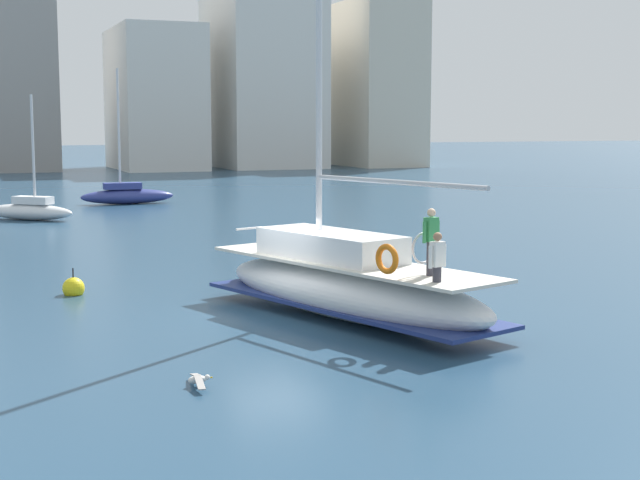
{
  "coord_description": "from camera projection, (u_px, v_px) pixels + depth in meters",
  "views": [
    {
      "loc": [
        -7.75,
        -22.68,
        4.99
      ],
      "look_at": [
        1.62,
        0.93,
        1.8
      ],
      "focal_mm": 52.09,
      "sensor_mm": 36.0,
      "label": 1
    }
  ],
  "objects": [
    {
      "name": "waterfront_buildings",
      "position": [
        75.0,
        84.0,
        99.69
      ],
      "size": [
        85.67,
        18.35,
        22.44
      ],
      "color": "#C6AD8E",
      "rests_on": "ground"
    },
    {
      "name": "mooring_buoy",
      "position": [
        74.0,
        288.0,
        27.21
      ],
      "size": [
        0.64,
        0.64,
        0.92
      ],
      "color": "yellow",
      "rests_on": "ground"
    },
    {
      "name": "seagull",
      "position": [
        198.0,
        379.0,
        17.7
      ],
      "size": [
        0.48,
        1.14,
        0.17
      ],
      "color": "silver",
      "rests_on": "ground"
    },
    {
      "name": "moored_sloop_near",
      "position": [
        30.0,
        210.0,
        48.3
      ],
      "size": [
        4.75,
        4.31,
        6.48
      ],
      "color": "silver",
      "rests_on": "ground"
    },
    {
      "name": "ground_plane",
      "position": [
        276.0,
        315.0,
        24.37
      ],
      "size": [
        400.0,
        400.0,
        0.0
      ],
      "primitive_type": "plane",
      "color": "navy"
    },
    {
      "name": "moored_catamaran",
      "position": [
        127.0,
        194.0,
        57.94
      ],
      "size": [
        5.78,
        1.42,
        8.36
      ],
      "color": "navy",
      "rests_on": "ground"
    },
    {
      "name": "main_sailboat",
      "position": [
        347.0,
        283.0,
        23.92
      ],
      "size": [
        5.25,
        9.87,
        12.72
      ],
      "color": "white",
      "rests_on": "ground"
    }
  ]
}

